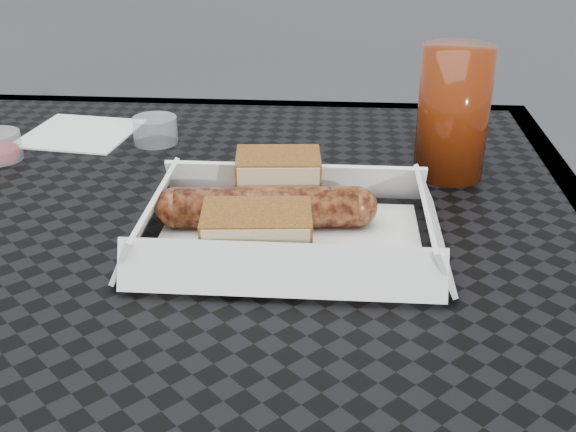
% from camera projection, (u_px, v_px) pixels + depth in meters
% --- Properties ---
extents(patio_table, '(0.80, 0.80, 0.74)m').
position_uv_depth(patio_table, '(160.00, 309.00, 0.65)').
color(patio_table, black).
rests_on(patio_table, ground).
extents(food_tray, '(0.22, 0.15, 0.00)m').
position_uv_depth(food_tray, '(289.00, 241.00, 0.61)').
color(food_tray, white).
rests_on(food_tray, patio_table).
extents(bratwurst, '(0.19, 0.05, 0.04)m').
position_uv_depth(bratwurst, '(266.00, 207.00, 0.62)').
color(bratwurst, brown).
rests_on(bratwurst, food_tray).
extents(bread_near, '(0.08, 0.06, 0.05)m').
position_uv_depth(bread_near, '(278.00, 179.00, 0.66)').
color(bread_near, brown).
rests_on(bread_near, food_tray).
extents(bread_far, '(0.09, 0.06, 0.04)m').
position_uv_depth(bread_far, '(257.00, 236.00, 0.56)').
color(bread_far, brown).
rests_on(bread_far, food_tray).
extents(veg_garnish, '(0.03, 0.03, 0.00)m').
position_uv_depth(veg_garnish, '(361.00, 272.00, 0.55)').
color(veg_garnish, '#EC3A0A').
rests_on(veg_garnish, food_tray).
extents(napkin, '(0.13, 0.13, 0.00)m').
position_uv_depth(napkin, '(80.00, 133.00, 0.85)').
color(napkin, white).
rests_on(napkin, patio_table).
extents(condiment_cup_empty, '(0.05, 0.05, 0.03)m').
position_uv_depth(condiment_cup_empty, '(155.00, 130.00, 0.82)').
color(condiment_cup_empty, silver).
rests_on(condiment_cup_empty, patio_table).
extents(drink_glass, '(0.07, 0.07, 0.13)m').
position_uv_depth(drink_glass, '(453.00, 113.00, 0.71)').
color(drink_glass, '#5A1D07').
rests_on(drink_glass, patio_table).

